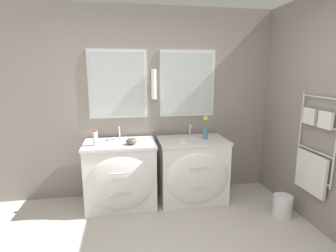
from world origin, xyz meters
name	(u,v)px	position (x,y,z in m)	size (l,w,h in m)	color
wall_back	(145,103)	(0.00, 2.05, 1.31)	(5.23, 0.15, 2.60)	gray
wall_right	(322,114)	(1.84, 0.91, 1.29)	(0.13, 4.04, 2.60)	gray
vanity_left	(121,175)	(-0.36, 1.65, 0.44)	(0.91, 0.65, 0.86)	white
vanity_right	(193,170)	(0.60, 1.65, 0.44)	(0.91, 0.65, 0.86)	white
faucet_left	(119,134)	(-0.36, 1.83, 0.94)	(0.17, 0.11, 0.17)	silver
faucet_right	(190,131)	(0.60, 1.83, 0.94)	(0.17, 0.11, 0.17)	silver
toiletry_bottle	(95,138)	(-0.65, 1.59, 0.95)	(0.06, 0.06, 0.20)	silver
amenity_bowl	(131,141)	(-0.22, 1.57, 0.90)	(0.14, 0.14, 0.08)	#4C4742
flower_vase	(205,130)	(0.77, 1.67, 0.98)	(0.07, 0.07, 0.32)	teal
soap_dish	(182,141)	(0.42, 1.57, 0.87)	(0.09, 0.07, 0.04)	white
waste_bin	(283,205)	(1.58, 1.05, 0.14)	(0.23, 0.23, 0.26)	silver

